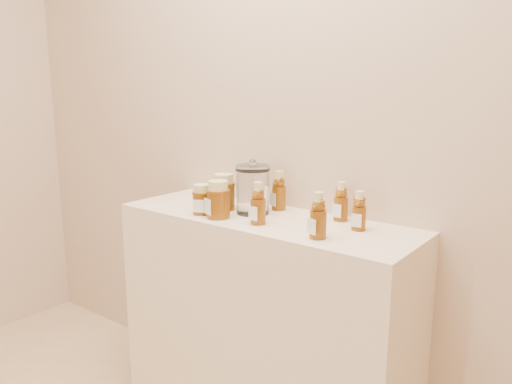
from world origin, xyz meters
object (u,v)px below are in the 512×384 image
Objects in this scene: bear_bottle_back_left at (279,188)px; bear_bottle_front_left at (258,201)px; glass_canister at (253,187)px; display_table at (263,326)px; honey_jar_left at (202,199)px.

bear_bottle_front_left is at bearing -53.45° from bear_bottle_back_left.
bear_bottle_front_left is 0.16m from glass_canister.
bear_bottle_back_left reaches higher than display_table.
display_table is 0.56m from glass_canister.
bear_bottle_front_left is at bearing -44.76° from glass_canister.
glass_canister is at bearing 137.24° from bear_bottle_front_left.
bear_bottle_back_left is 1.53× the size of honey_jar_left.
bear_bottle_front_left is at bearing -18.82° from honey_jar_left.
bear_bottle_back_left reaches higher than bear_bottle_front_left.
honey_jar_left is at bearing -152.71° from display_table.
glass_canister is (-0.11, 0.11, 0.02)m from bear_bottle_front_left.
display_table is at bearing -61.23° from bear_bottle_back_left.
display_table is 5.78× the size of glass_canister.
honey_jar_left is at bearing -139.21° from glass_canister.
glass_canister is (-0.07, 0.02, 0.55)m from display_table.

